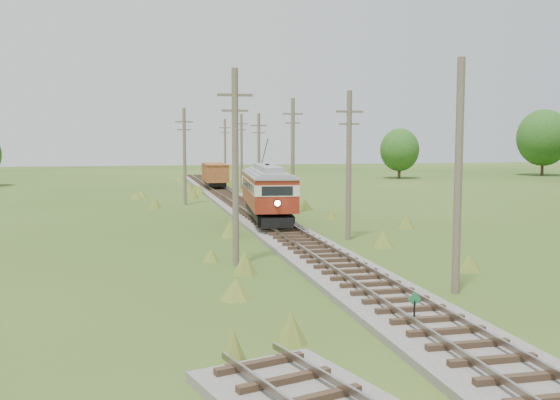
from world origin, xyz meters
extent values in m
plane|color=#234715|center=(0.00, 0.00, 0.00)|extent=(260.00, 260.00, 0.00)
cube|color=#605B54|center=(0.00, 34.00, 0.12)|extent=(3.60, 96.00, 0.25)
cube|color=#726659|center=(-0.72, 34.00, 0.48)|extent=(0.08, 96.00, 0.17)
cube|color=#726659|center=(0.72, 34.00, 0.48)|extent=(0.08, 96.00, 0.17)
cube|color=#2D2116|center=(0.00, 34.00, 0.33)|extent=(2.40, 96.00, 0.16)
cylinder|color=black|center=(-0.20, 1.50, 0.40)|extent=(0.06, 0.06, 0.80)
cube|color=#1A783A|center=(-0.20, 1.50, 0.85)|extent=(0.45, 0.03, 0.45)
cube|color=black|center=(0.00, 25.27, 0.99)|extent=(3.28, 10.65, 0.43)
cube|color=maroon|center=(0.00, 25.27, 1.94)|extent=(3.77, 11.60, 1.04)
cube|color=beige|center=(0.00, 25.27, 2.79)|extent=(3.80, 11.66, 0.66)
cube|color=black|center=(0.00, 25.27, 2.79)|extent=(3.78, 11.15, 0.52)
cube|color=maroon|center=(0.00, 25.27, 3.27)|extent=(3.77, 11.60, 0.28)
cube|color=gray|center=(0.00, 25.27, 3.58)|extent=(3.83, 11.72, 0.36)
cube|color=gray|center=(0.00, 25.27, 3.90)|extent=(2.03, 8.62, 0.38)
sphere|color=#FFF2BF|center=(-0.57, 19.52, 2.08)|extent=(0.34, 0.34, 0.34)
cylinder|color=black|center=(0.17, 26.97, 4.98)|extent=(0.49, 4.41, 1.83)
cylinder|color=black|center=(-1.13, 21.05, 0.94)|extent=(0.19, 0.77, 0.76)
cylinder|color=black|center=(0.28, 20.91, 0.94)|extent=(0.19, 0.77, 0.76)
cylinder|color=black|center=(-0.28, 29.63, 0.94)|extent=(0.19, 0.77, 0.76)
cylinder|color=black|center=(1.13, 29.49, 0.94)|extent=(0.19, 0.77, 0.76)
cube|color=black|center=(0.00, 55.32, 0.89)|extent=(2.13, 6.83, 0.47)
cube|color=brown|center=(0.00, 55.32, 2.07)|extent=(2.63, 7.59, 1.88)
cube|color=brown|center=(0.00, 55.32, 3.06)|extent=(2.69, 7.74, 0.11)
cylinder|color=black|center=(-0.76, 53.07, 0.94)|extent=(0.13, 0.76, 0.75)
cylinder|color=black|center=(0.65, 53.04, 0.94)|extent=(0.13, 0.76, 0.75)
cylinder|color=black|center=(-0.65, 57.59, 0.94)|extent=(0.13, 0.76, 0.75)
cylinder|color=black|center=(0.76, 57.56, 0.94)|extent=(0.13, 0.76, 0.75)
cone|color=gray|center=(3.14, 47.05, 0.67)|extent=(3.57, 3.57, 1.34)
cone|color=gray|center=(4.03, 45.93, 0.39)|extent=(2.01, 2.01, 0.78)
cylinder|color=brown|center=(3.10, 5.00, 4.40)|extent=(0.30, 0.30, 8.80)
cylinder|color=brown|center=(3.30, 18.00, 4.30)|extent=(0.30, 0.30, 8.60)
cube|color=brown|center=(3.30, 18.00, 7.40)|extent=(1.60, 0.12, 0.12)
cube|color=brown|center=(3.30, 18.00, 6.70)|extent=(1.20, 0.10, 0.10)
cylinder|color=brown|center=(3.20, 31.00, 4.50)|extent=(0.30, 0.30, 9.00)
cube|color=brown|center=(3.20, 31.00, 7.80)|extent=(1.60, 0.12, 0.12)
cube|color=brown|center=(3.20, 31.00, 7.10)|extent=(1.20, 0.10, 0.10)
cylinder|color=brown|center=(3.00, 44.00, 4.20)|extent=(0.30, 0.30, 8.40)
cube|color=brown|center=(3.00, 44.00, 7.20)|extent=(1.60, 0.12, 0.12)
cube|color=brown|center=(3.00, 44.00, 6.50)|extent=(1.20, 0.10, 0.10)
cylinder|color=brown|center=(3.40, 57.00, 4.45)|extent=(0.30, 0.30, 8.90)
cube|color=brown|center=(3.40, 57.00, 7.70)|extent=(1.60, 0.12, 0.12)
cube|color=brown|center=(3.40, 57.00, 7.00)|extent=(1.20, 0.10, 0.10)
cylinder|color=brown|center=(3.20, 70.00, 4.35)|extent=(0.30, 0.30, 8.70)
cube|color=brown|center=(3.20, 70.00, 7.50)|extent=(1.60, 0.12, 0.12)
cube|color=brown|center=(3.20, 70.00, 6.80)|extent=(1.20, 0.10, 0.10)
cylinder|color=brown|center=(-4.20, 12.00, 4.50)|extent=(0.30, 0.30, 9.00)
cube|color=brown|center=(-4.20, 12.00, 7.80)|extent=(1.60, 0.12, 0.12)
cube|color=brown|center=(-4.20, 12.00, 7.10)|extent=(1.20, 0.10, 0.10)
cylinder|color=brown|center=(-4.50, 40.00, 4.30)|extent=(0.30, 0.30, 8.60)
cube|color=brown|center=(-4.50, 40.00, 7.40)|extent=(1.60, 0.12, 0.12)
cube|color=brown|center=(-4.50, 40.00, 6.70)|extent=(1.20, 0.10, 0.10)
cylinder|color=#38281C|center=(56.00, 74.00, 1.80)|extent=(0.50, 0.50, 3.60)
ellipsoid|color=#194C17|center=(56.00, 74.00, 6.20)|extent=(8.40, 8.40, 9.24)
cylinder|color=#38281C|center=(30.00, 72.00, 1.26)|extent=(0.50, 0.50, 2.52)
ellipsoid|color=#194C17|center=(30.00, 72.00, 4.34)|extent=(5.88, 5.88, 6.47)
camera|label=1|loc=(-8.47, -16.09, 5.77)|focal=40.00mm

